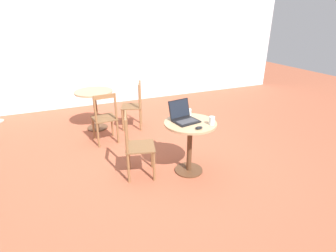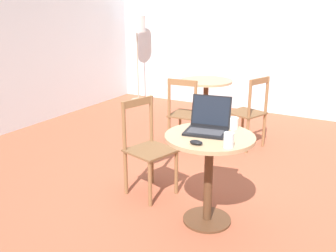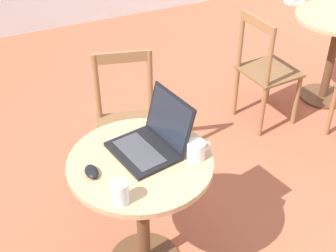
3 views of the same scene
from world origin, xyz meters
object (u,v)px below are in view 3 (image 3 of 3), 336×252
cafe_table_mid (336,37)px  mug (196,150)px  chair_near_back (128,125)px  chair_mid_left (265,72)px  drinking_glass (120,193)px  cafe_table_near (141,188)px  mouse (92,172)px  laptop (151,140)px

cafe_table_mid → mug: (-1.83, -1.06, 0.23)m
chair_near_back → chair_mid_left: same height
cafe_table_mid → drinking_glass: bearing=-152.4°
chair_near_back → mug: bearing=-85.3°
cafe_table_near → mug: bearing=-20.1°
cafe_table_near → mouse: size_ratio=7.56×
cafe_table_near → chair_mid_left: 1.66m
mouse → chair_near_back: bearing=58.6°
laptop → mouse: bearing=-170.6°
cafe_table_mid → mug: bearing=-150.1°
chair_mid_left → drinking_glass: bearing=-144.1°
cafe_table_mid → chair_near_back: size_ratio=0.84×
cafe_table_near → laptop: (0.08, 0.06, 0.24)m
cafe_table_mid → chair_mid_left: 0.72m
mug → cafe_table_near: bearing=159.9°
cafe_table_mid → drinking_glass: size_ratio=6.90×
chair_near_back → mug: 0.87m
chair_mid_left → mug: (-1.13, -1.00, 0.36)m
chair_near_back → mouse: 0.88m
chair_mid_left → laptop: bearing=-146.7°
chair_mid_left → drinking_glass: 1.96m
chair_near_back → drinking_glass: size_ratio=8.25×
mouse → cafe_table_mid: bearing=22.5°
drinking_glass → mug: bearing=16.5°
chair_mid_left → laptop: (-1.30, -0.85, 0.36)m
cafe_table_near → mouse: mouse is taller
cafe_table_mid → drinking_glass: 2.57m
cafe_table_near → laptop: 0.26m
cafe_table_near → chair_near_back: chair_near_back is taller
chair_near_back → chair_mid_left: 1.21m
cafe_table_near → laptop: size_ratio=2.00×
mouse → mug: (0.49, -0.10, 0.03)m
cafe_table_mid → mug: mug is taller
drinking_glass → chair_mid_left: bearing=35.9°
laptop → cafe_table_mid: bearing=24.4°
cafe_table_mid → laptop: laptop is taller
cafe_table_mid → chair_mid_left: (-0.70, -0.05, -0.13)m
cafe_table_near → mug: (0.25, -0.09, 0.23)m
cafe_table_near → drinking_glass: 0.37m
cafe_table_mid → laptop: bearing=-155.6°
cafe_table_near → cafe_table_mid: (2.09, 0.96, 0.00)m
mouse → drinking_glass: 0.23m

